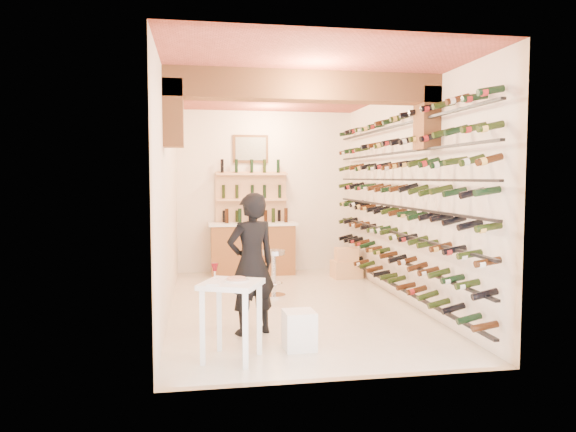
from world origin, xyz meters
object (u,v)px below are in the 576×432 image
object	(u,v)px
back_counter	(253,247)
chrome_barstool	(274,270)
tasting_table	(231,296)
white_stool	(299,330)
wine_rack	(392,200)
person	(251,264)
crate_lower	(346,269)

from	to	relation	value
back_counter	chrome_barstool	bearing A→B (deg)	-86.37
tasting_table	white_stool	xyz separation A→B (m)	(0.76, 0.22, -0.46)
chrome_barstool	wine_rack	bearing A→B (deg)	-20.45
chrome_barstool	back_counter	bearing A→B (deg)	93.63
white_stool	chrome_barstool	size ratio (longest dim) A/B	0.57
white_stool	chrome_barstool	distance (m)	2.66
person	wine_rack	bearing A→B (deg)	-169.30
person	white_stool	bearing A→B (deg)	104.52
person	chrome_barstool	bearing A→B (deg)	-125.81
tasting_table	chrome_barstool	distance (m)	3.00
back_counter	white_stool	bearing A→B (deg)	-89.59
white_stool	crate_lower	distance (m)	4.33
wine_rack	crate_lower	xyz separation A→B (m)	(-0.13, 1.98, -1.39)
wine_rack	crate_lower	size ratio (longest dim) A/B	10.54
crate_lower	chrome_barstool	bearing A→B (deg)	-139.52
person	chrome_barstool	size ratio (longest dim) A/B	2.31
white_stool	person	bearing A→B (deg)	124.79
back_counter	tasting_table	bearing A→B (deg)	-98.42
person	crate_lower	distance (m)	4.01
back_counter	white_stool	world-z (taller)	back_counter
tasting_table	white_stool	world-z (taller)	tasting_table
chrome_barstool	crate_lower	size ratio (longest dim) A/B	1.36
person	crate_lower	xyz separation A→B (m)	(2.13, 3.33, -0.69)
wine_rack	chrome_barstool	distance (m)	2.14
white_stool	back_counter	bearing A→B (deg)	90.41
wine_rack	crate_lower	distance (m)	2.42
chrome_barstool	crate_lower	world-z (taller)	chrome_barstool
white_stool	chrome_barstool	bearing A→B (deg)	87.96
white_stool	crate_lower	xyz separation A→B (m)	(1.67, 3.99, -0.05)
person	chrome_barstool	xyz separation A→B (m)	(0.55, 1.99, -0.43)
back_counter	tasting_table	distance (m)	4.94
back_counter	person	distance (m)	4.04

